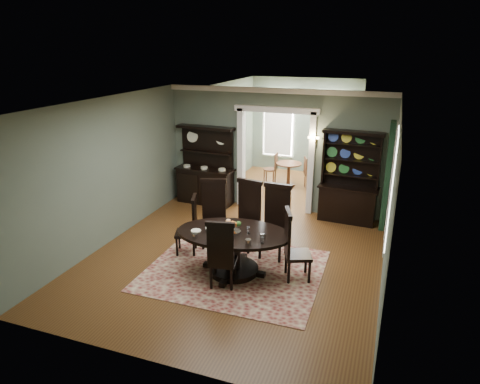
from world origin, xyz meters
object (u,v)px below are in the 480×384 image
(sideboard, at_px, (206,177))
(parlor_table, at_px, (289,171))
(welsh_dresser, at_px, (349,189))
(dining_table, at_px, (234,244))

(sideboard, relative_size, parlor_table, 2.70)
(welsh_dresser, bearing_deg, dining_table, -113.74)
(sideboard, bearing_deg, parlor_table, 54.26)
(parlor_table, bearing_deg, sideboard, -129.22)
(dining_table, relative_size, parlor_table, 2.94)
(welsh_dresser, xyz_separation_m, parlor_table, (-1.93, 2.09, -0.32))
(welsh_dresser, relative_size, parlor_table, 2.87)
(parlor_table, bearing_deg, welsh_dresser, -47.40)
(sideboard, xyz_separation_m, welsh_dresser, (3.64, 0.00, 0.07))
(dining_table, xyz_separation_m, welsh_dresser, (1.66, 3.21, 0.21))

